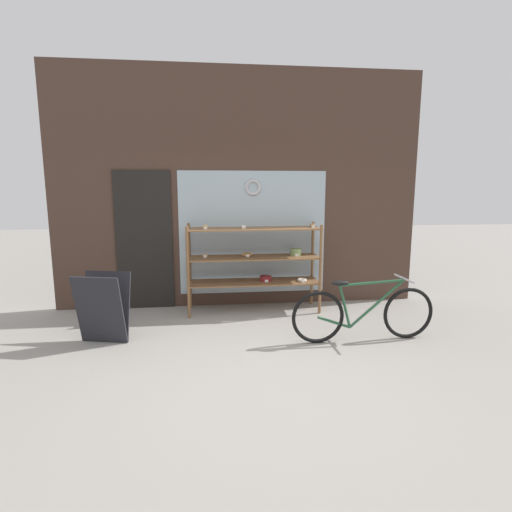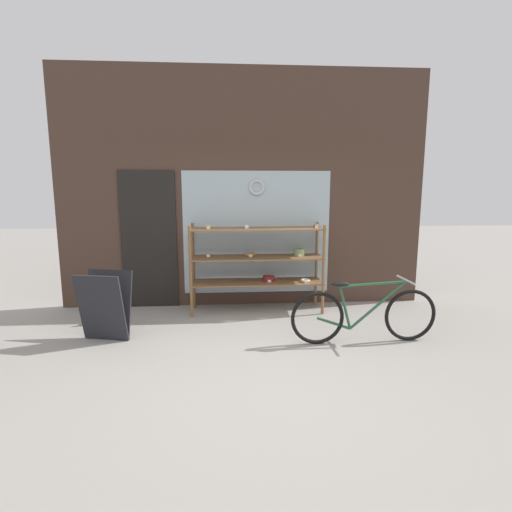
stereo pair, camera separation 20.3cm
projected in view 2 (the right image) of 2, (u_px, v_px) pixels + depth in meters
ground_plane at (254, 371)px, 4.07m from camera, size 30.00×30.00×0.00m
storefront_facade at (241, 193)px, 6.15m from camera, size 5.65×0.13×3.62m
display_case at (259, 258)px, 5.94m from camera, size 1.96×0.52×1.32m
bicycle at (364, 314)px, 4.77m from camera, size 1.79×0.46×0.77m
sandwich_board at (105, 306)px, 4.84m from camera, size 0.65×0.50×0.84m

